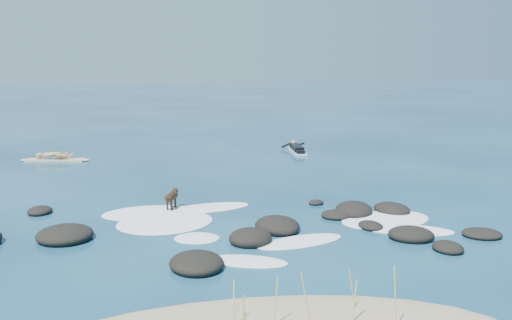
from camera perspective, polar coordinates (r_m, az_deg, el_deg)
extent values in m
plane|color=#0A2642|center=(17.15, -3.99, -5.57)|extent=(160.00, 160.00, 0.00)
cylinder|color=tan|center=(9.81, 1.96, -14.39)|extent=(0.12, 0.12, 0.99)
cylinder|color=tan|center=(10.64, 9.62, -12.85)|extent=(0.19, 0.09, 0.86)
cylinder|color=tan|center=(9.53, 5.17, -14.47)|extent=(0.27, 0.04, 1.21)
cylinder|color=tan|center=(9.98, 13.77, -13.56)|extent=(0.09, 0.10, 1.21)
cylinder|color=tan|center=(10.13, 9.78, -14.12)|extent=(0.15, 0.17, 0.85)
cylinder|color=tan|center=(9.78, -2.25, -14.60)|extent=(0.08, 0.27, 0.93)
ellipsoid|color=black|center=(13.12, -5.96, -10.23)|extent=(1.44, 1.57, 0.44)
ellipsoid|color=black|center=(16.34, 21.66, -6.89)|extent=(1.25, 1.14, 0.26)
ellipsoid|color=black|center=(15.76, -18.57, -7.12)|extent=(1.90, 1.89, 0.48)
ellipsoid|color=black|center=(14.90, 18.64, -8.31)|extent=(0.87, 0.96, 0.31)
ellipsoid|color=black|center=(17.93, 13.42, -4.81)|extent=(1.33, 1.47, 0.38)
ellipsoid|color=black|center=(18.46, 6.03, -4.27)|extent=(0.59, 0.54, 0.20)
ellipsoid|color=black|center=(18.54, -20.80, -4.79)|extent=(0.86, 0.95, 0.28)
ellipsoid|color=black|center=(14.69, -0.57, -7.83)|extent=(1.36, 1.34, 0.49)
ellipsoid|color=black|center=(17.10, 7.99, -5.47)|extent=(1.08, 1.05, 0.26)
ellipsoid|color=black|center=(17.78, 9.37, -4.90)|extent=(0.66, 0.61, 0.24)
ellipsoid|color=black|center=(15.54, 15.24, -7.24)|extent=(1.47, 1.36, 0.43)
ellipsoid|color=black|center=(17.52, 9.76, -4.95)|extent=(1.51, 1.67, 0.47)
ellipsoid|color=black|center=(16.21, 11.38, -6.48)|extent=(0.81, 0.93, 0.25)
ellipsoid|color=black|center=(16.17, 1.00, -6.42)|extent=(0.59, 0.53, 0.13)
ellipsoid|color=black|center=(15.71, 2.14, -6.60)|extent=(1.49, 1.61, 0.50)
ellipsoid|color=white|center=(16.26, 14.87, -6.78)|extent=(2.74, 1.87, 0.12)
ellipsoid|color=white|center=(14.83, 4.46, -8.14)|extent=(2.62, 1.56, 0.12)
ellipsoid|color=white|center=(16.64, -9.06, -6.15)|extent=(3.42, 3.16, 0.12)
ellipsoid|color=white|center=(17.08, 12.84, -5.84)|extent=(3.16, 2.44, 0.12)
ellipsoid|color=white|center=(17.65, -10.71, -5.23)|extent=(2.91, 1.91, 0.12)
ellipsoid|color=white|center=(13.45, -0.90, -10.11)|extent=(2.11, 1.46, 0.12)
ellipsoid|color=white|center=(17.96, -4.79, -4.80)|extent=(2.86, 1.59, 0.12)
ellipsoid|color=white|center=(15.12, -5.92, -7.79)|extent=(1.35, 1.17, 0.12)
ellipsoid|color=white|center=(17.94, -8.45, -4.90)|extent=(1.10, 0.90, 0.12)
cube|color=beige|center=(27.26, -19.45, 0.00)|extent=(2.66, 0.97, 0.09)
ellipsoid|color=beige|center=(26.85, -16.83, 0.00)|extent=(0.56, 0.38, 0.09)
ellipsoid|color=beige|center=(27.73, -21.99, 0.00)|extent=(0.56, 0.38, 0.09)
imported|color=tan|center=(27.12, -19.56, 1.85)|extent=(0.50, 0.68, 1.70)
cube|color=white|center=(28.10, 4.09, 0.89)|extent=(0.65, 2.44, 0.09)
ellipsoid|color=white|center=(29.27, 3.63, 1.29)|extent=(0.31, 0.54, 0.09)
cube|color=black|center=(28.07, 4.10, 1.23)|extent=(0.50, 1.50, 0.24)
sphere|color=tan|center=(28.88, 3.77, 1.76)|extent=(0.26, 0.26, 0.25)
cylinder|color=black|center=(29.01, 3.10, 1.52)|extent=(0.60, 0.31, 0.27)
cylinder|color=black|center=(29.12, 4.30, 1.54)|extent=(0.59, 0.35, 0.27)
cube|color=black|center=(27.28, 4.43, 0.86)|extent=(0.40, 0.62, 0.15)
cylinder|color=black|center=(17.74, -8.48, -3.64)|extent=(0.42, 0.58, 0.25)
sphere|color=black|center=(17.95, -8.24, -3.46)|extent=(0.34, 0.34, 0.26)
sphere|color=black|center=(17.52, -8.73, -3.82)|extent=(0.31, 0.31, 0.24)
sphere|color=black|center=(18.07, -8.09, -3.07)|extent=(0.24, 0.24, 0.19)
cone|color=black|center=(18.18, -7.98, -3.03)|extent=(0.13, 0.14, 0.10)
cone|color=black|center=(18.06, -8.26, -2.83)|extent=(0.10, 0.09, 0.09)
cone|color=black|center=(18.03, -7.96, -2.85)|extent=(0.10, 0.09, 0.09)
cylinder|color=black|center=(17.99, -8.48, -4.33)|extent=(0.08, 0.08, 0.34)
cylinder|color=black|center=(17.95, -8.07, -4.35)|extent=(0.08, 0.08, 0.34)
cylinder|color=black|center=(17.66, -8.86, -4.62)|extent=(0.08, 0.08, 0.34)
cylinder|color=black|center=(17.62, -8.44, -4.65)|extent=(0.08, 0.08, 0.34)
cylinder|color=black|center=(17.40, -8.86, -3.77)|extent=(0.13, 0.25, 0.15)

